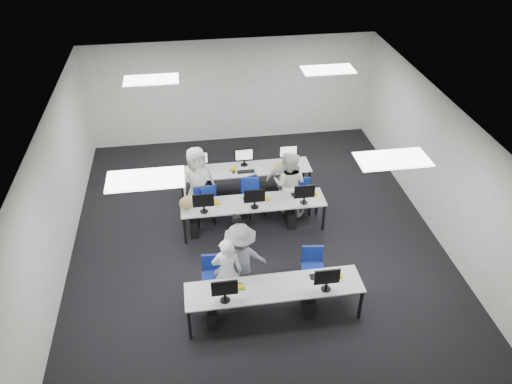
{
  "coord_description": "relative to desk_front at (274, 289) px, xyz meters",
  "views": [
    {
      "loc": [
        -1.26,
        -8.6,
        7.24
      ],
      "look_at": [
        0.06,
        0.2,
        1.0
      ],
      "focal_mm": 35.0,
      "sensor_mm": 36.0,
      "label": 1
    }
  ],
  "objects": [
    {
      "name": "student_0",
      "position": [
        -0.8,
        0.47,
        0.09
      ],
      "size": [
        0.59,
        0.42,
        1.54
      ],
      "primitive_type": "imported",
      "rotation": [
        0.0,
        0.0,
        3.05
      ],
      "color": "white",
      "rests_on": "ground"
    },
    {
      "name": "chair_7",
      "position": [
        1.04,
        3.33,
        -0.39
      ],
      "size": [
        0.56,
        0.59,
        0.91
      ],
      "rotation": [
        0.0,
        0.0,
        -0.29
      ],
      "color": "navy",
      "rests_on": "ground"
    },
    {
      "name": "equipment_back",
      "position": [
        0.19,
        4.02,
        -0.32
      ],
      "size": [
        2.91,
        0.41,
        1.19
      ],
      "color": "white",
      "rests_on": "desk_back"
    },
    {
      "name": "student_3",
      "position": [
        0.85,
        3.31,
        0.07
      ],
      "size": [
        0.93,
        0.51,
        1.51
      ],
      "primitive_type": "imported",
      "rotation": [
        0.0,
        0.0,
        -0.17
      ],
      "color": "white",
      "rests_on": "ground"
    },
    {
      "name": "chair_3",
      "position": [
        0.07,
        3.2,
        -0.39
      ],
      "size": [
        0.59,
        0.61,
        0.91
      ],
      "rotation": [
        0.0,
        0.0,
        0.36
      ],
      "color": "navy",
      "rests_on": "ground"
    },
    {
      "name": "ceiling_panels",
      "position": [
        0.0,
        2.4,
        2.3
      ],
      "size": [
        5.2,
        4.6,
        0.02
      ],
      "color": "white",
      "rests_on": "room"
    },
    {
      "name": "handbag",
      "position": [
        -1.45,
        2.61,
        0.2
      ],
      "size": [
        0.42,
        0.35,
        0.29
      ],
      "primitive_type": "ellipsoid",
      "rotation": [
        0.0,
        0.0,
        0.39
      ],
      "color": "tan",
      "rests_on": "desk_mid"
    },
    {
      "name": "chair_4",
      "position": [
        1.22,
        3.09,
        -0.42
      ],
      "size": [
        0.47,
        0.5,
        0.84
      ],
      "rotation": [
        0.0,
        0.0,
        -0.14
      ],
      "color": "navy",
      "rests_on": "ground"
    },
    {
      "name": "student_1",
      "position": [
        0.92,
        3.1,
        0.12
      ],
      "size": [
        0.96,
        0.87,
        1.6
      ],
      "primitive_type": "imported",
      "rotation": [
        0.0,
        0.0,
        2.71
      ],
      "color": "white",
      "rests_on": "ground"
    },
    {
      "name": "desk_mid",
      "position": [
        0.0,
        2.6,
        0.0
      ],
      "size": [
        3.2,
        0.7,
        0.73
      ],
      "color": "#A9ABAD",
      "rests_on": "ground"
    },
    {
      "name": "chair_5",
      "position": [
        -1.02,
        3.36,
        -0.41
      ],
      "size": [
        0.54,
        0.56,
        0.85
      ],
      "rotation": [
        0.0,
        0.0,
        0.33
      ],
      "color": "navy",
      "rests_on": "ground"
    },
    {
      "name": "chair_2",
      "position": [
        -1.08,
        3.05,
        -0.42
      ],
      "size": [
        0.47,
        0.5,
        0.84
      ],
      "rotation": [
        0.0,
        0.0,
        0.14
      ],
      "color": "navy",
      "rests_on": "ground"
    },
    {
      "name": "desk_front",
      "position": [
        0.0,
        0.0,
        0.0
      ],
      "size": [
        3.2,
        0.7,
        0.73
      ],
      "color": "#A9ABAD",
      "rests_on": "ground"
    },
    {
      "name": "student_2",
      "position": [
        -1.18,
        3.43,
        0.18
      ],
      "size": [
        0.99,
        0.84,
        1.72
      ],
      "primitive_type": "imported",
      "rotation": [
        0.0,
        0.0,
        0.41
      ],
      "color": "white",
      "rests_on": "ground"
    },
    {
      "name": "photographer",
      "position": [
        -0.52,
        0.7,
        0.13
      ],
      "size": [
        1.14,
        0.79,
        1.61
      ],
      "primitive_type": "imported",
      "rotation": [
        0.0,
        0.0,
        3.33
      ],
      "color": "slate",
      "rests_on": "ground"
    },
    {
      "name": "chair_6",
      "position": [
        0.04,
        3.48,
        -0.39
      ],
      "size": [
        0.5,
        0.54,
        0.93
      ],
      "rotation": [
        0.0,
        0.0,
        -0.09
      ],
      "color": "navy",
      "rests_on": "ground"
    },
    {
      "name": "equipment_mid",
      "position": [
        -0.19,
        2.58,
        -0.32
      ],
      "size": [
        2.91,
        0.41,
        1.19
      ],
      "color": "white",
      "rests_on": "desk_mid"
    },
    {
      "name": "equipment_front",
      "position": [
        -0.19,
        -0.02,
        -0.32
      ],
      "size": [
        2.51,
        0.41,
        1.19
      ],
      "color": "#0D3BB2",
      "rests_on": "desk_front"
    },
    {
      "name": "room",
      "position": [
        0.0,
        2.4,
        0.82
      ],
      "size": [
        9.0,
        9.02,
        3.0
      ],
      "color": "black",
      "rests_on": "ground"
    },
    {
      "name": "chair_0",
      "position": [
        -1.05,
        0.66,
        -0.4
      ],
      "size": [
        0.47,
        0.5,
        0.89
      ],
      "rotation": [
        0.0,
        0.0,
        -0.07
      ],
      "color": "navy",
      "rests_on": "ground"
    },
    {
      "name": "desk_back",
      "position": [
        0.0,
        4.0,
        0.0
      ],
      "size": [
        3.2,
        0.7,
        0.73
      ],
      "color": "#A9ABAD",
      "rests_on": "ground"
    },
    {
      "name": "dslr_camera",
      "position": [
        -0.55,
        0.88,
        0.99
      ],
      "size": [
        0.17,
        0.2,
        0.1
      ],
      "primitive_type": "cube",
      "rotation": [
        0.0,
        0.0,
        3.33
      ],
      "color": "black",
      "rests_on": "photographer"
    },
    {
      "name": "chair_1",
      "position": [
        0.88,
        0.62,
        -0.4
      ],
      "size": [
        0.49,
        0.53,
        0.9
      ],
      "rotation": [
        0.0,
        0.0,
        -0.12
      ],
      "color": "navy",
      "rests_on": "ground"
    }
  ]
}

